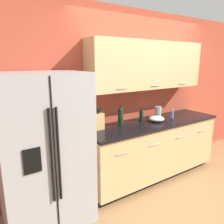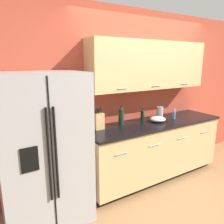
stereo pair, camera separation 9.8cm
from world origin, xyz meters
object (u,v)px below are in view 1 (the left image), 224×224
(refrigerator, at_px, (44,151))
(steel_canister, at_px, (158,112))
(mixing_bowl, at_px, (156,119))
(wine_bottle, at_px, (121,116))
(knife_block, at_px, (98,121))
(oil_bottle, at_px, (141,115))
(soap_dispenser, at_px, (172,114))

(refrigerator, bearing_deg, steel_canister, 5.58)
(refrigerator, height_order, mixing_bowl, refrigerator)
(steel_canister, bearing_deg, wine_bottle, 179.66)
(refrigerator, bearing_deg, knife_block, 13.08)
(oil_bottle, bearing_deg, steel_canister, -1.68)
(refrigerator, bearing_deg, mixing_bowl, 1.37)
(steel_canister, bearing_deg, oil_bottle, 178.32)
(oil_bottle, bearing_deg, knife_block, -179.10)
(soap_dispenser, height_order, mixing_bowl, soap_dispenser)
(refrigerator, bearing_deg, oil_bottle, 7.18)
(wine_bottle, height_order, soap_dispenser, wine_bottle)
(oil_bottle, height_order, steel_canister, same)
(knife_block, distance_m, steel_canister, 1.14)
(refrigerator, relative_size, oil_bottle, 8.66)
(soap_dispenser, distance_m, mixing_bowl, 0.34)
(soap_dispenser, bearing_deg, steel_canister, 132.44)
(soap_dispenser, height_order, steel_canister, steel_canister)
(knife_block, relative_size, soap_dispenser, 1.93)
(soap_dispenser, distance_m, steel_canister, 0.23)
(wine_bottle, xyz_separation_m, steel_canister, (0.76, -0.00, -0.04))
(oil_bottle, relative_size, mixing_bowl, 0.83)
(wine_bottle, bearing_deg, knife_block, -179.03)
(wine_bottle, xyz_separation_m, mixing_bowl, (0.58, -0.15, -0.09))
(steel_canister, bearing_deg, knife_block, -179.90)
(knife_block, relative_size, oil_bottle, 1.58)
(refrigerator, relative_size, steel_canister, 8.63)
(knife_block, xyz_separation_m, wine_bottle, (0.38, 0.01, 0.02))
(refrigerator, distance_m, oil_bottle, 1.61)
(knife_block, bearing_deg, oil_bottle, 0.90)
(refrigerator, height_order, soap_dispenser, refrigerator)
(wine_bottle, bearing_deg, mixing_bowl, -14.74)
(wine_bottle, relative_size, soap_dispenser, 1.76)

